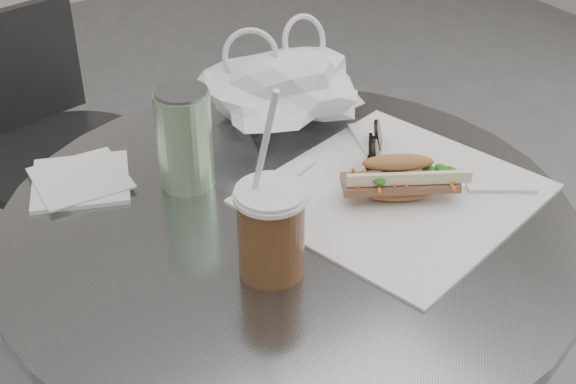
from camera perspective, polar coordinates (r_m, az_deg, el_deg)
cafe_table at (r=1.23m, az=0.06°, el=-12.19°), size 0.76×0.76×0.74m
chair_far at (r=1.87m, az=-15.55°, el=-0.55°), size 0.39×0.41×0.73m
sandwich_paper at (r=1.10m, az=7.71°, el=-0.11°), size 0.41×0.39×0.00m
banh_mi at (r=1.07m, az=7.89°, el=0.94°), size 0.20×0.16×0.06m
iced_coffee at (r=0.92m, az=-1.23°, el=-2.70°), size 0.09×0.09×0.25m
sunglasses at (r=1.16m, az=6.23°, el=3.17°), size 0.08×0.09×0.05m
plastic_bag at (r=1.22m, az=-0.15°, el=7.16°), size 0.27×0.23×0.12m
napkin_stack at (r=1.15m, az=-14.53°, el=0.82°), size 0.17×0.17×0.01m
drink_can at (r=1.08m, az=-7.37°, el=3.81°), size 0.08×0.08×0.14m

